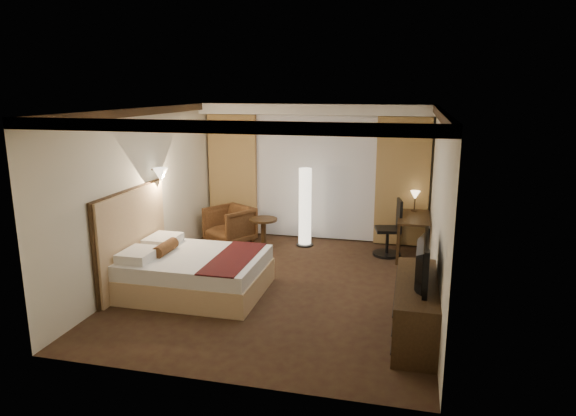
% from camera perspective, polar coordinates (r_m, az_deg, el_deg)
% --- Properties ---
extents(floor, '(4.50, 5.50, 0.01)m').
position_cam_1_polar(floor, '(8.05, -0.68, -8.64)').
color(floor, black).
rests_on(floor, ground).
extents(ceiling, '(4.50, 5.50, 0.01)m').
position_cam_1_polar(ceiling, '(7.47, -0.74, 10.95)').
color(ceiling, white).
rests_on(ceiling, back_wall).
extents(back_wall, '(4.50, 0.02, 2.70)m').
position_cam_1_polar(back_wall, '(10.29, 3.11, 4.00)').
color(back_wall, '#EFE9CF').
rests_on(back_wall, floor).
extents(left_wall, '(0.02, 5.50, 2.70)m').
position_cam_1_polar(left_wall, '(8.48, -15.61, 1.54)').
color(left_wall, '#EFE9CF').
rests_on(left_wall, floor).
extents(right_wall, '(0.02, 5.50, 2.70)m').
position_cam_1_polar(right_wall, '(7.43, 16.35, -0.12)').
color(right_wall, '#EFE9CF').
rests_on(right_wall, floor).
extents(crown_molding, '(4.50, 5.50, 0.12)m').
position_cam_1_polar(crown_molding, '(7.48, -0.74, 10.49)').
color(crown_molding, black).
rests_on(crown_molding, ceiling).
extents(soffit, '(4.50, 0.50, 0.20)m').
position_cam_1_polar(soffit, '(9.92, 2.93, 10.92)').
color(soffit, white).
rests_on(soffit, ceiling).
extents(curtain_sheer, '(2.48, 0.04, 2.45)m').
position_cam_1_polar(curtain_sheer, '(10.23, 3.02, 3.37)').
color(curtain_sheer, silver).
rests_on(curtain_sheer, back_wall).
extents(curtain_left_drape, '(1.00, 0.14, 2.45)m').
position_cam_1_polar(curtain_left_drape, '(10.61, -6.12, 3.68)').
color(curtain_left_drape, tan).
rests_on(curtain_left_drape, back_wall).
extents(curtain_right_drape, '(1.00, 0.14, 2.45)m').
position_cam_1_polar(curtain_right_drape, '(10.00, 12.58, 2.85)').
color(curtain_right_drape, tan).
rests_on(curtain_right_drape, back_wall).
extents(wall_sconce, '(0.24, 0.24, 0.24)m').
position_cam_1_polar(wall_sconce, '(8.58, -13.97, 3.60)').
color(wall_sconce, white).
rests_on(wall_sconce, left_wall).
extents(bed, '(2.00, 1.56, 0.59)m').
position_cam_1_polar(bed, '(7.85, -10.17, -7.15)').
color(bed, white).
rests_on(bed, floor).
extents(headboard, '(0.12, 1.86, 1.50)m').
position_cam_1_polar(headboard, '(8.15, -16.84, -3.35)').
color(headboard, tan).
rests_on(headboard, floor).
extents(armchair, '(1.05, 1.03, 0.80)m').
position_cam_1_polar(armchair, '(10.13, -6.50, -1.70)').
color(armchair, '#432914').
rests_on(armchair, floor).
extents(side_table, '(0.53, 0.53, 0.58)m').
position_cam_1_polar(side_table, '(9.78, -2.73, -2.83)').
color(side_table, black).
rests_on(side_table, floor).
extents(floor_lamp, '(0.32, 0.32, 1.53)m').
position_cam_1_polar(floor_lamp, '(9.83, 1.91, 0.10)').
color(floor_lamp, white).
rests_on(floor_lamp, floor).
extents(desk, '(0.55, 1.17, 0.75)m').
position_cam_1_polar(desk, '(9.56, 13.72, -3.09)').
color(desk, black).
rests_on(desk, floor).
extents(desk_lamp, '(0.18, 0.18, 0.34)m').
position_cam_1_polar(desk_lamp, '(9.84, 13.91, 0.65)').
color(desk_lamp, '#FFD899').
rests_on(desk_lamp, desk).
extents(office_chair, '(0.60, 0.60, 1.05)m').
position_cam_1_polar(office_chair, '(9.47, 11.03, -2.14)').
color(office_chair, black).
rests_on(office_chair, floor).
extents(dresser, '(0.50, 1.80, 0.70)m').
position_cam_1_polar(dresser, '(6.62, 13.99, -10.76)').
color(dresser, black).
rests_on(dresser, floor).
extents(television, '(0.68, 1.16, 0.15)m').
position_cam_1_polar(television, '(6.38, 14.06, -5.16)').
color(television, black).
rests_on(television, dresser).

